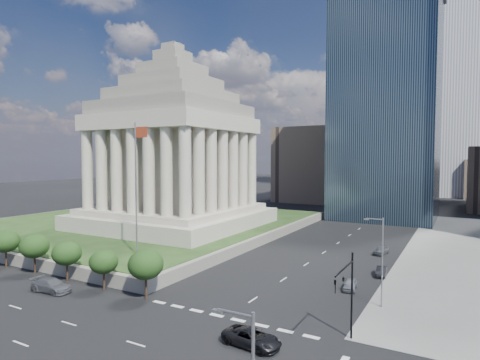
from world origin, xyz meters
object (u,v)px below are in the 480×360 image
Objects in this scene: parked_sedan_near at (350,285)px; parked_sedan_mid at (381,272)px; suv_grey at (51,285)px; flagpole at (137,181)px; war_memorial at (173,136)px; traffic_signal_ne at (347,288)px; street_lamp_north at (381,257)px; pickup_truck at (252,338)px; parked_sedan_far at (381,250)px.

parked_sedan_near reaches higher than parked_sedan_mid.
parked_sedan_near is (32.12, 18.95, -0.16)m from suv_grey.
flagpole is at bearing -177.37° from parked_sedan_near.
war_memorial reaches higher than suv_grey.
war_memorial is at bearing 116.89° from flagpole.
parked_sedan_mid is at bearing -55.30° from suv_grey.
parked_sedan_near is at bearing 9.60° from flagpole.
street_lamp_north is at bearing 85.81° from traffic_signal_ne.
pickup_truck is (-8.09, -15.31, -4.90)m from street_lamp_north.
flagpole reaches higher than parked_sedan_far.
suv_grey reaches higher than pickup_truck.
street_lamp_north is at bearing 1.63° from flagpole.
street_lamp_north is 2.34× the size of parked_sedan_far.
war_memorial is 58.59m from pickup_truck.
flagpole is 18.48m from suv_grey.
war_memorial is at bearing 143.58° from traffic_signal_ne.
parked_sedan_mid is 13.48m from parked_sedan_far.
street_lamp_north is at bearing -86.07° from parked_sedan_mid.
parked_sedan_near is at bearing -111.47° from parked_sedan_mid.
flagpole is 33.66m from parked_sedan_near.
suv_grey is at bearing -95.38° from flagpole.
traffic_signal_ne reaches higher than suv_grey.
flagpole is at bearing -63.11° from war_memorial.
war_memorial reaches higher than traffic_signal_ne.
pickup_truck is at bearing -94.54° from suv_grey.
war_memorial is at bearing 154.08° from street_lamp_north.
war_memorial is at bearing 161.51° from parked_sedan_mid.
parked_sedan_mid is at bearing 21.82° from flagpole.
parked_sedan_far is at bearing 83.02° from parked_sedan_near.
flagpole is at bearing -129.82° from parked_sedan_far.
street_lamp_north reaches higher than parked_sedan_far.
parked_sedan_near is 8.41m from parked_sedan_mid.
parked_sedan_near is (-4.33, 4.22, -5.01)m from street_lamp_north.
traffic_signal_ne is 2.09× the size of parked_sedan_near.
pickup_truck is (27.06, -14.31, -12.36)m from flagpole.
suv_grey is at bearing -147.11° from parked_sedan_mid.
parked_sedan_mid is at bearing 66.75° from parked_sedan_near.
parked_sedan_near is at bearing -4.24° from pickup_truck.
suv_grey is (10.88, -37.74, -20.58)m from war_memorial.
parked_sedan_far is (-2.36, 13.28, 0.11)m from parked_sedan_mid.
war_memorial is 9.15× the size of parked_sedan_far.
traffic_signal_ne is 16.56m from parked_sedan_near.
suv_grey is at bearing -157.99° from street_lamp_north.
street_lamp_north reaches higher than parked_sedan_mid.
flagpole is 3.55× the size of suv_grey.
street_lamp_north reaches higher than parked_sedan_near.
suv_grey is 1.50× the size of parked_sedan_mid.
traffic_signal_ne is at bearing -84.27° from parked_sedan_near.
pickup_truck is at bearing -44.31° from war_memorial.
traffic_signal_ne is 9.43m from pickup_truck.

